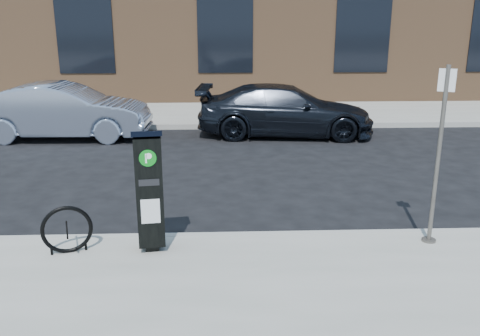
{
  "coord_description": "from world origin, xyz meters",
  "views": [
    {
      "loc": [
        -0.22,
        -6.89,
        3.2
      ],
      "look_at": [
        0.07,
        0.5,
        1.0
      ],
      "focal_mm": 38.0,
      "sensor_mm": 36.0,
      "label": 1
    }
  ],
  "objects_px": {
    "bike_rack": "(67,230)",
    "car_dark": "(285,110)",
    "parking_kiosk": "(150,189)",
    "car_silver": "(64,111)",
    "sign_pole": "(438,158)"
  },
  "relations": [
    {
      "from": "bike_rack",
      "to": "sign_pole",
      "type": "bearing_deg",
      "value": -15.79
    },
    {
      "from": "bike_rack",
      "to": "car_dark",
      "type": "distance_m",
      "value": 8.59
    },
    {
      "from": "parking_kiosk",
      "to": "car_dark",
      "type": "distance_m",
      "value": 8.1
    },
    {
      "from": "parking_kiosk",
      "to": "sign_pole",
      "type": "bearing_deg",
      "value": -5.83
    },
    {
      "from": "parking_kiosk",
      "to": "bike_rack",
      "type": "bearing_deg",
      "value": 175.13
    },
    {
      "from": "car_silver",
      "to": "car_dark",
      "type": "height_order",
      "value": "car_silver"
    },
    {
      "from": "parking_kiosk",
      "to": "sign_pole",
      "type": "distance_m",
      "value": 3.91
    },
    {
      "from": "sign_pole",
      "to": "car_silver",
      "type": "bearing_deg",
      "value": 158.95
    },
    {
      "from": "bike_rack",
      "to": "car_dark",
      "type": "bearing_deg",
      "value": 45.45
    },
    {
      "from": "parking_kiosk",
      "to": "car_silver",
      "type": "xyz_separation_m",
      "value": [
        -3.3,
        7.43,
        -0.26
      ]
    },
    {
      "from": "car_silver",
      "to": "car_dark",
      "type": "xyz_separation_m",
      "value": [
        6.07,
        0.17,
        -0.05
      ]
    },
    {
      "from": "car_dark",
      "to": "parking_kiosk",
      "type": "bearing_deg",
      "value": 165.08
    },
    {
      "from": "parking_kiosk",
      "to": "car_dark",
      "type": "xyz_separation_m",
      "value": [
        2.77,
        7.61,
        -0.31
      ]
    },
    {
      "from": "parking_kiosk",
      "to": "bike_rack",
      "type": "xyz_separation_m",
      "value": [
        -1.12,
        -0.05,
        -0.54
      ]
    },
    {
      "from": "car_dark",
      "to": "bike_rack",
      "type": "bearing_deg",
      "value": 158.15
    }
  ]
}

